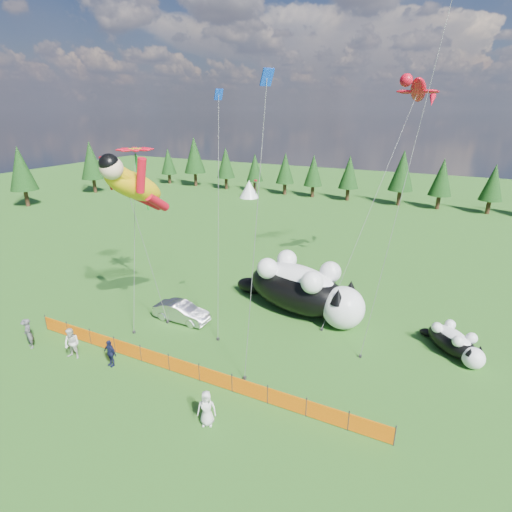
{
  "coord_description": "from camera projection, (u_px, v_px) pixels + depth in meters",
  "views": [
    {
      "loc": [
        11.53,
        -17.6,
        13.7
      ],
      "look_at": [
        0.93,
        4.0,
        4.8
      ],
      "focal_mm": 28.0,
      "sensor_mm": 36.0,
      "label": 1
    }
  ],
  "objects": [
    {
      "name": "gecko_kite",
      "position": [
        418.0,
        90.0,
        27.29
      ],
      "size": [
        4.78,
        11.84,
        17.53
      ],
      "color": "red",
      "rests_on": "ground"
    },
    {
      "name": "ground",
      "position": [
        214.0,
        348.0,
        24.34
      ],
      "size": [
        160.0,
        160.0,
        0.0
      ],
      "primitive_type": "plane",
      "color": "#0E3C0A",
      "rests_on": "ground"
    },
    {
      "name": "spectator_a",
      "position": [
        29.0,
        334.0,
        24.1
      ],
      "size": [
        0.79,
        0.64,
        1.89
      ],
      "primitive_type": "imported",
      "rotation": [
        0.0,
        0.0,
        -0.31
      ],
      "color": "#4F4F53",
      "rests_on": "ground"
    },
    {
      "name": "festival_tents",
      "position": [
        443.0,
        207.0,
        52.98
      ],
      "size": [
        50.0,
        3.2,
        2.8
      ],
      "primitive_type": null,
      "color": "white",
      "rests_on": "ground"
    },
    {
      "name": "flower_kite",
      "position": [
        135.0,
        152.0,
        26.21
      ],
      "size": [
        3.6,
        5.6,
        11.89
      ],
      "color": "red",
      "rests_on": "ground"
    },
    {
      "name": "spectator_b",
      "position": [
        72.0,
        344.0,
        23.03
      ],
      "size": [
        1.01,
        0.7,
        1.92
      ],
      "primitive_type": "imported",
      "rotation": [
        0.0,
        0.0,
        0.17
      ],
      "color": "silver",
      "rests_on": "ground"
    },
    {
      "name": "spectator_e",
      "position": [
        207.0,
        408.0,
        18.16
      ],
      "size": [
        1.03,
        0.89,
        1.78
      ],
      "primitive_type": "imported",
      "rotation": [
        0.0,
        0.0,
        0.44
      ],
      "color": "silver",
      "rests_on": "ground"
    },
    {
      "name": "spectator_d",
      "position": [
        27.0,
        330.0,
        24.78
      ],
      "size": [
        1.11,
        0.86,
        1.53
      ],
      "primitive_type": "imported",
      "rotation": [
        0.0,
        0.0,
        -0.41
      ],
      "color": "#4F4F53",
      "rests_on": "ground"
    },
    {
      "name": "spectator_c",
      "position": [
        110.0,
        353.0,
        22.41
      ],
      "size": [
        1.0,
        0.59,
        1.62
      ],
      "primitive_type": "imported",
      "rotation": [
        0.0,
        0.0,
        -0.11
      ],
      "color": "#141939",
      "rests_on": "ground"
    },
    {
      "name": "diamond_kite_c",
      "position": [
        266.0,
        94.0,
        17.47
      ],
      "size": [
        0.95,
        1.98,
        15.75
      ],
      "color": "#0C3BC2",
      "rests_on": "ground"
    },
    {
      "name": "cat_small",
      "position": [
        454.0,
        342.0,
        23.48
      ],
      "size": [
        3.69,
        3.64,
        1.67
      ],
      "rotation": [
        0.0,
        0.0,
        -0.77
      ],
      "color": "black",
      "rests_on": "ground"
    },
    {
      "name": "tree_line",
      "position": [
        369.0,
        176.0,
        60.84
      ],
      "size": [
        90.0,
        4.0,
        8.0
      ],
      "primitive_type": null,
      "color": "black",
      "rests_on": "ground"
    },
    {
      "name": "car",
      "position": [
        181.0,
        312.0,
        27.28
      ],
      "size": [
        3.97,
        1.42,
        1.31
      ],
      "primitive_type": "imported",
      "rotation": [
        0.0,
        0.0,
        1.58
      ],
      "color": "silver",
      "rests_on": "ground"
    },
    {
      "name": "safety_fence",
      "position": [
        184.0,
        368.0,
        21.64
      ],
      "size": [
        22.06,
        0.06,
        1.1
      ],
      "color": "#262626",
      "rests_on": "ground"
    },
    {
      "name": "superhero_kite",
      "position": [
        134.0,
        186.0,
        23.14
      ],
      "size": [
        4.84,
        5.25,
        11.89
      ],
      "color": "gold",
      "rests_on": "ground"
    },
    {
      "name": "diamond_kite_a",
      "position": [
        219.0,
        110.0,
        24.18
      ],
      "size": [
        2.16,
        4.4,
        15.36
      ],
      "color": "#0C3BC2",
      "rests_on": "ground"
    },
    {
      "name": "cat_large",
      "position": [
        302.0,
        288.0,
        28.07
      ],
      "size": [
        10.52,
        5.6,
        3.85
      ],
      "rotation": [
        0.0,
        0.0,
        -0.25
      ],
      "color": "black",
      "rests_on": "ground"
    }
  ]
}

